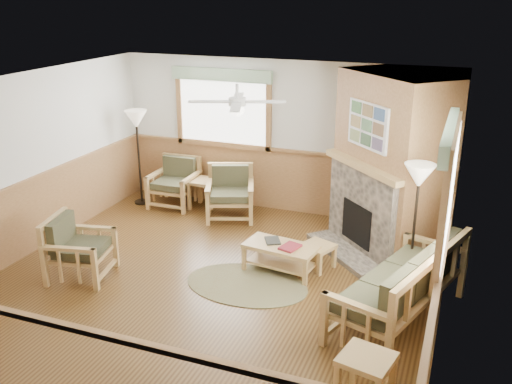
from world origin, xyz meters
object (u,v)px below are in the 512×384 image
(sofa, at_px, (399,284))
(armchair_back_right, at_px, (230,193))
(coffee_table, at_px, (281,258))
(floor_lamp_right, at_px, (414,227))
(footstool, at_px, (317,256))
(armchair_left, at_px, (80,248))
(end_table_chairs, at_px, (204,194))
(floor_lamp_left, at_px, (139,157))
(end_table_sofa, at_px, (365,380))
(armchair_back_left, at_px, (174,183))

(sofa, relative_size, armchair_back_right, 2.37)
(coffee_table, relative_size, floor_lamp_right, 0.59)
(footstool, bearing_deg, armchair_left, -154.63)
(armchair_left, distance_m, footstool, 3.34)
(end_table_chairs, height_order, floor_lamp_left, floor_lamp_left)
(floor_lamp_left, bearing_deg, end_table_chairs, 8.52)
(end_table_chairs, bearing_deg, floor_lamp_right, -22.99)
(sofa, distance_m, armchair_back_right, 3.96)
(end_table_chairs, distance_m, floor_lamp_right, 4.25)
(armchair_left, relative_size, end_table_sofa, 1.62)
(armchair_left, bearing_deg, footstool, -77.03)
(armchair_back_right, height_order, floor_lamp_right, floor_lamp_right)
(end_table_chairs, xyz_separation_m, end_table_sofa, (3.75, -4.20, 0.00))
(footstool, distance_m, floor_lamp_right, 1.48)
(end_table_sofa, xyz_separation_m, footstool, (-1.19, 2.62, -0.09))
(footstool, distance_m, floor_lamp_left, 4.10)
(floor_lamp_right, bearing_deg, armchair_back_right, 156.75)
(armchair_back_left, bearing_deg, coffee_table, -34.89)
(armchair_back_right, relative_size, end_table_sofa, 1.65)
(armchair_back_left, distance_m, coffee_table, 3.24)
(floor_lamp_left, bearing_deg, end_table_sofa, -38.93)
(armchair_back_right, bearing_deg, sofa, -56.74)
(armchair_left, bearing_deg, sofa, -96.39)
(end_table_chairs, height_order, end_table_sofa, same)
(end_table_sofa, distance_m, footstool, 2.88)
(sofa, bearing_deg, footstool, -109.12)
(sofa, bearing_deg, armchair_left, -65.61)
(end_table_chairs, relative_size, floor_lamp_left, 0.31)
(end_table_chairs, bearing_deg, footstool, -31.59)
(end_table_chairs, height_order, footstool, end_table_chairs)
(armchair_back_left, distance_m, end_table_chairs, 0.61)
(sofa, height_order, floor_lamp_left, floor_lamp_left)
(sofa, xyz_separation_m, end_table_chairs, (-3.84, 2.56, -0.22))
(armchair_back_left, height_order, end_table_chairs, armchair_back_left)
(footstool, relative_size, floor_lamp_left, 0.24)
(armchair_back_left, height_order, floor_lamp_right, floor_lamp_right)
(coffee_table, height_order, floor_lamp_left, floor_lamp_left)
(sofa, distance_m, armchair_back_left, 5.06)
(armchair_back_left, xyz_separation_m, footstool, (3.14, -1.50, -0.26))
(sofa, distance_m, armchair_left, 4.31)
(sofa, height_order, end_table_chairs, sofa)
(coffee_table, height_order, end_table_sofa, end_table_sofa)
(end_table_chairs, relative_size, end_table_sofa, 1.00)
(coffee_table, bearing_deg, armchair_back_left, 153.97)
(armchair_back_right, distance_m, footstool, 2.37)
(end_table_chairs, relative_size, floor_lamp_right, 0.31)
(armchair_back_left, bearing_deg, armchair_back_right, -9.30)
(armchair_back_left, relative_size, coffee_table, 0.86)
(armchair_back_right, xyz_separation_m, end_table_sofa, (3.13, -3.96, -0.18))
(end_table_sofa, relative_size, footstool, 1.29)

